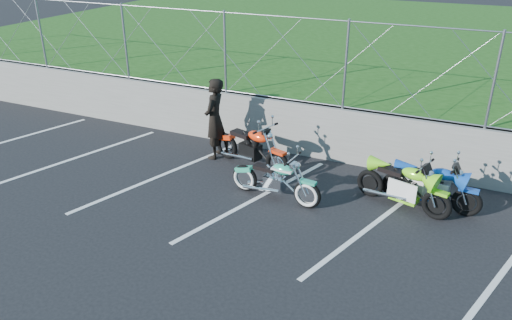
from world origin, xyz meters
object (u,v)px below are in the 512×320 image
at_px(cruiser_turquoise, 276,181).
at_px(sportbike_blue, 432,188).
at_px(person_standing, 215,119).
at_px(naked_orange, 252,149).
at_px(sportbike_green, 404,188).

bearing_deg(cruiser_turquoise, sportbike_blue, 24.03).
bearing_deg(person_standing, naked_orange, 71.87).
relative_size(cruiser_turquoise, person_standing, 1.04).
bearing_deg(naked_orange, sportbike_blue, 14.80).
height_order(naked_orange, person_standing, person_standing).
bearing_deg(cruiser_turquoise, person_standing, 153.48).
distance_m(cruiser_turquoise, naked_orange, 1.55).
bearing_deg(naked_orange, person_standing, -174.36).
relative_size(naked_orange, sportbike_green, 1.10).
relative_size(sportbike_green, sportbike_blue, 1.00).
relative_size(naked_orange, sportbike_blue, 1.11).
height_order(naked_orange, sportbike_blue, naked_orange).
xyz_separation_m(naked_orange, person_standing, (-1.07, 0.22, 0.50)).
bearing_deg(sportbike_blue, cruiser_turquoise, -156.65).
height_order(sportbike_blue, person_standing, person_standing).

